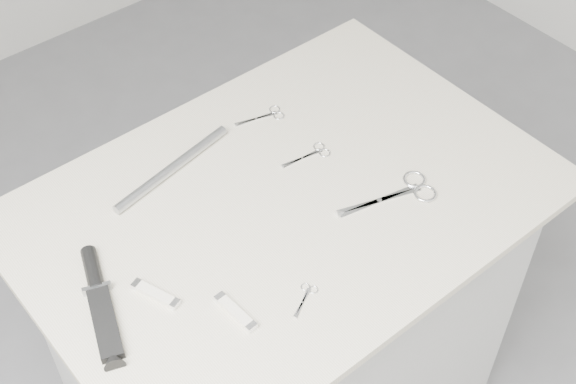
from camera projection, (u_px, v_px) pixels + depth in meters
plinth at (286, 334)px, 1.87m from camera, size 0.90×0.60×0.90m
display_board at (286, 202)px, 1.54m from camera, size 1.00×0.70×0.02m
large_shears at (405, 191)px, 1.54m from camera, size 0.20×0.10×0.01m
embroidery_scissors_a at (313, 154)px, 1.61m from camera, size 0.11×0.05×0.00m
embroidery_scissors_b at (267, 116)px, 1.69m from camera, size 0.11×0.05×0.00m
tiny_scissors at (306, 296)px, 1.37m from camera, size 0.07×0.05×0.00m
sheathed_knife at (99, 298)px, 1.36m from camera, size 0.11×0.23×0.03m
pocket_knife_a at (156, 294)px, 1.37m from camera, size 0.05×0.09×0.01m
pocket_knife_b at (235, 312)px, 1.34m from camera, size 0.03×0.09×0.01m
metal_rail at (172, 168)px, 1.57m from camera, size 0.29×0.07×0.02m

